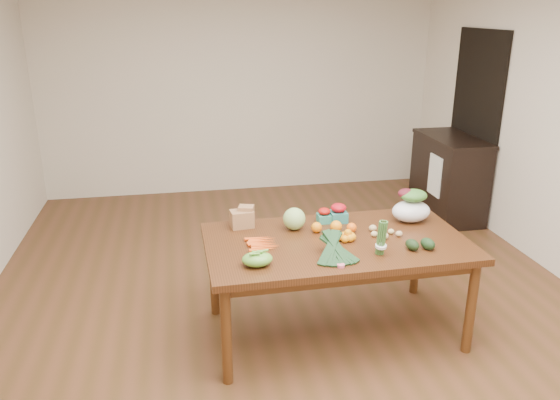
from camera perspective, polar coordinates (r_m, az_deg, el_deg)
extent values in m
plane|color=brown|center=(4.67, 0.69, -10.22)|extent=(6.00, 6.00, 0.00)
cube|color=beige|center=(7.09, -4.16, 11.64)|extent=(5.00, 0.02, 2.70)
cube|color=#462310|center=(4.08, 5.75, -8.99)|extent=(1.88, 1.06, 0.75)
cube|color=black|center=(6.59, 19.60, 7.33)|extent=(0.02, 1.00, 2.10)
cube|color=black|center=(6.58, 17.21, 2.33)|extent=(0.52, 1.02, 0.94)
cube|color=white|center=(6.30, 15.87, 2.47)|extent=(0.02, 0.28, 0.45)
sphere|color=#97B568|center=(4.05, 1.50, -1.98)|extent=(0.17, 0.17, 0.17)
sphere|color=#F89E0F|center=(4.02, 3.84, -2.87)|extent=(0.08, 0.08, 0.08)
sphere|color=orange|center=(4.04, 5.88, -2.75)|extent=(0.09, 0.09, 0.09)
sphere|color=orange|center=(4.05, 7.49, -2.88)|extent=(0.07, 0.07, 0.07)
ellipsoid|color=#569632|center=(3.51, -2.40, -6.19)|extent=(0.20, 0.15, 0.09)
ellipsoid|color=#D2C079|center=(4.00, 9.81, -3.52)|extent=(0.05, 0.04, 0.04)
ellipsoid|color=#DCCC7F|center=(3.97, 10.89, -3.72)|extent=(0.06, 0.05, 0.05)
ellipsoid|color=#DECA80|center=(4.07, 11.53, -3.24)|extent=(0.05, 0.04, 0.04)
ellipsoid|color=tan|center=(4.09, 9.67, -2.91)|extent=(0.06, 0.05, 0.05)
ellipsoid|color=tan|center=(4.04, 12.33, -3.47)|extent=(0.05, 0.04, 0.04)
ellipsoid|color=black|center=(3.84, 13.65, -4.56)|extent=(0.11, 0.13, 0.08)
ellipsoid|color=black|center=(3.87, 15.18, -4.44)|extent=(0.11, 0.14, 0.08)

